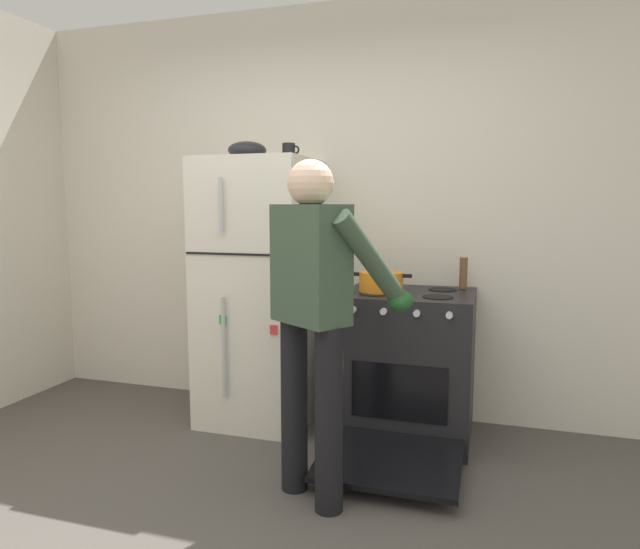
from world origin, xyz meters
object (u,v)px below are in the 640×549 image
Objects in this scene: refrigerator at (261,291)px; red_pot at (381,282)px; coffee_mug at (289,151)px; person_cook at (317,301)px; mixing_bowl at (247,150)px; stove_range at (407,366)px; pepper_mill at (463,273)px.

refrigerator is 0.80m from red_pot.
refrigerator is at bearing -164.60° from coffee_mug.
person_cook is 1.38m from mixing_bowl.
person_cook reaches higher than stove_range.
coffee_mug reaches higher than refrigerator.
refrigerator is at bearing 127.07° from person_cook.
pepper_mill is (0.46, 0.25, 0.04)m from red_pot.
pepper_mill is at bearing 28.52° from red_pot.
red_pot reaches higher than stove_range.
refrigerator reaches higher than pepper_mill.
refrigerator is 6.97× the size of mixing_bowl.
person_cook is 1.29m from coffee_mug.
coffee_mug is (-0.77, 0.07, 1.30)m from stove_range.
coffee_mug is 0.46× the size of mixing_bowl.
stove_range is at bearing 70.37° from person_cook.
person_cook is 1.23m from pepper_mill.
coffee_mug is (-0.61, 0.10, 0.79)m from red_pot.
refrigerator reaches higher than person_cook.
person_cook is 0.83m from red_pot.
person_cook is (0.65, -0.87, 0.11)m from refrigerator.
refrigerator reaches higher than stove_range.
mixing_bowl is (-0.26, -0.05, 0.01)m from coffee_mug.
refrigerator is 1.40× the size of stove_range.
stove_range is 1.67m from mixing_bowl.
mixing_bowl is at bearing -169.22° from coffee_mug.
red_pot is at bearing -151.48° from pepper_mill.
pepper_mill reaches higher than stove_range.
red_pot is at bearing -168.58° from stove_range.
stove_range is 10.75× the size of coffee_mug.
refrigerator is 1.28m from pepper_mill.
person_cook is at bearing -52.93° from refrigerator.
mixing_bowl is at bearing 176.74° from red_pot.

